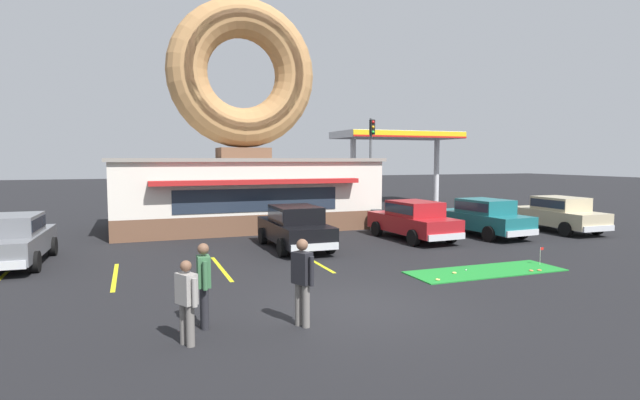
# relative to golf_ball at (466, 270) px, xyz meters

# --- Properties ---
(ground_plane) EXTENTS (160.00, 160.00, 0.00)m
(ground_plane) POSITION_rel_golf_ball_xyz_m (-4.49, -2.02, -0.05)
(ground_plane) COLOR black
(donut_shop_building) EXTENTS (12.30, 6.75, 10.96)m
(donut_shop_building) POSITION_rel_golf_ball_xyz_m (-4.11, 11.93, 3.69)
(donut_shop_building) COLOR brown
(donut_shop_building) RESTS_ON ground
(putting_mat) EXTENTS (4.80, 1.56, 0.03)m
(putting_mat) POSITION_rel_golf_ball_xyz_m (0.55, -0.20, -0.04)
(putting_mat) COLOR #1E842D
(putting_mat) RESTS_ON ground
(mini_donut_near_left) EXTENTS (0.13, 0.13, 0.04)m
(mini_donut_near_left) POSITION_rel_golf_ball_xyz_m (-1.45, -0.70, -0.00)
(mini_donut_near_left) COLOR #E5C666
(mini_donut_near_left) RESTS_ON putting_mat
(mini_donut_near_right) EXTENTS (0.13, 0.13, 0.04)m
(mini_donut_near_right) POSITION_rel_golf_ball_xyz_m (-0.54, -0.17, -0.00)
(mini_donut_near_right) COLOR #E5C666
(mini_donut_near_right) RESTS_ON putting_mat
(mini_donut_mid_left) EXTENTS (0.13, 0.13, 0.04)m
(mini_donut_mid_left) POSITION_rel_golf_ball_xyz_m (1.76, -0.73, -0.00)
(mini_donut_mid_left) COLOR #D17F47
(mini_donut_mid_left) RESTS_ON putting_mat
(mini_donut_mid_centre) EXTENTS (0.13, 0.13, 0.04)m
(mini_donut_mid_centre) POSITION_rel_golf_ball_xyz_m (2.03, -0.77, -0.00)
(mini_donut_mid_centre) COLOR #D17F47
(mini_donut_mid_centre) RESTS_ON putting_mat
(golf_ball) EXTENTS (0.04, 0.04, 0.04)m
(golf_ball) POSITION_rel_golf_ball_xyz_m (0.00, 0.00, 0.00)
(golf_ball) COLOR white
(golf_ball) RESTS_ON putting_mat
(putting_flag_pin) EXTENTS (0.13, 0.01, 0.55)m
(putting_flag_pin) POSITION_rel_golf_ball_xyz_m (2.73, -0.10, 0.39)
(putting_flag_pin) COLOR silver
(putting_flag_pin) RESTS_ON putting_mat
(car_grey) EXTENTS (2.09, 4.61, 1.60)m
(car_grey) POSITION_rel_golf_ball_xyz_m (-12.74, 5.69, 0.82)
(car_grey) COLOR slate
(car_grey) RESTS_ON ground
(car_black) EXTENTS (1.99, 4.56, 1.60)m
(car_black) POSITION_rel_golf_ball_xyz_m (-3.59, 5.39, 0.82)
(car_black) COLOR black
(car_black) RESTS_ON ground
(car_champagne) EXTENTS (2.04, 4.59, 1.60)m
(car_champagne) POSITION_rel_golf_ball_xyz_m (9.05, 5.34, 0.82)
(car_champagne) COLOR #BCAD89
(car_champagne) RESTS_ON ground
(car_red) EXTENTS (2.18, 4.65, 1.60)m
(car_red) POSITION_rel_golf_ball_xyz_m (1.61, 5.68, 0.82)
(car_red) COLOR maroon
(car_red) RESTS_ON ground
(car_teal) EXTENTS (2.23, 4.67, 1.60)m
(car_teal) POSITION_rel_golf_ball_xyz_m (4.96, 5.47, 0.82)
(car_teal) COLOR #196066
(car_teal) RESTS_ON ground
(pedestrian_blue_sweater_man) EXTENTS (0.39, 0.54, 1.76)m
(pedestrian_blue_sweater_man) POSITION_rel_golf_ball_xyz_m (-6.07, -2.86, 0.93)
(pedestrian_blue_sweater_man) COLOR slate
(pedestrian_blue_sweater_man) RESTS_ON ground
(pedestrian_hooded_kid) EXTENTS (0.39, 0.54, 1.54)m
(pedestrian_hooded_kid) POSITION_rel_golf_ball_xyz_m (-8.32, -3.10, 0.79)
(pedestrian_hooded_kid) COLOR slate
(pedestrian_hooded_kid) RESTS_ON ground
(pedestrian_leather_jacket_man) EXTENTS (0.25, 0.60, 1.69)m
(pedestrian_leather_jacket_man) POSITION_rel_golf_ball_xyz_m (-7.91, -2.28, 0.89)
(pedestrian_leather_jacket_man) COLOR #232328
(pedestrian_leather_jacket_man) RESTS_ON ground
(trash_bin) EXTENTS (0.57, 0.57, 0.97)m
(trash_bin) POSITION_rel_golf_ball_xyz_m (1.39, 8.55, 0.45)
(trash_bin) COLOR #51565B
(trash_bin) RESTS_ON ground
(traffic_light_pole) EXTENTS (0.28, 0.47, 5.80)m
(traffic_light_pole) POSITION_rel_golf_ball_xyz_m (4.57, 15.55, 3.66)
(traffic_light_pole) COLOR #595B60
(traffic_light_pole) RESTS_ON ground
(gas_station_canopy) EXTENTS (9.00, 4.46, 5.30)m
(gas_station_canopy) POSITION_rel_golf_ball_xyz_m (9.12, 20.54, 4.81)
(gas_station_canopy) COLOR silver
(gas_station_canopy) RESTS_ON ground
(parking_stripe_left) EXTENTS (0.12, 3.60, 0.01)m
(parking_stripe_left) POSITION_rel_golf_ball_xyz_m (-9.72, 2.98, -0.05)
(parking_stripe_left) COLOR yellow
(parking_stripe_left) RESTS_ON ground
(parking_stripe_mid_left) EXTENTS (0.12, 3.60, 0.01)m
(parking_stripe_mid_left) POSITION_rel_golf_ball_xyz_m (-6.72, 2.98, -0.05)
(parking_stripe_mid_left) COLOR yellow
(parking_stripe_mid_left) RESTS_ON ground
(parking_stripe_centre) EXTENTS (0.12, 3.60, 0.01)m
(parking_stripe_centre) POSITION_rel_golf_ball_xyz_m (-3.72, 2.98, -0.05)
(parking_stripe_centre) COLOR yellow
(parking_stripe_centre) RESTS_ON ground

